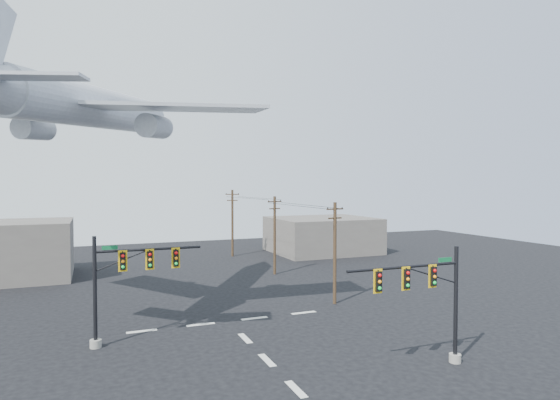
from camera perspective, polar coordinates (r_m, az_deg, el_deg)
name	(u,v)px	position (r m, az deg, el deg)	size (l,w,h in m)	color
ground	(296,389)	(24.34, 1.96, -22.07)	(120.00, 120.00, 0.00)	black
lane_markings	(259,352)	(28.93, -2.57, -18.05)	(14.00, 21.20, 0.01)	silver
signal_mast_near	(431,299)	(26.91, 17.90, -11.45)	(7.24, 0.71, 6.49)	gray
signal_mast_far	(123,283)	(30.70, -18.57, -9.54)	(6.76, 0.75, 6.77)	gray
utility_pole_a	(335,251)	(38.99, 6.70, -6.17)	(1.68, 0.39, 8.40)	#42301C
utility_pole_b	(275,234)	(51.18, -0.65, -4.12)	(1.72, 0.45, 8.55)	#42301C
utility_pole_c	(232,222)	(64.10, -5.82, -2.63)	(1.79, 0.77, 9.09)	#42301C
power_lines	(272,201)	(51.06, -0.93, -0.14)	(2.34, 27.53, 0.34)	black
airliner	(95,108)	(36.54, -21.60, 10.35)	(22.49, 24.62, 7.15)	silver
building_right	(322,235)	(68.23, 5.16, -4.26)	(14.00, 12.00, 5.00)	#625D57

